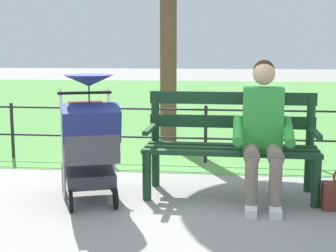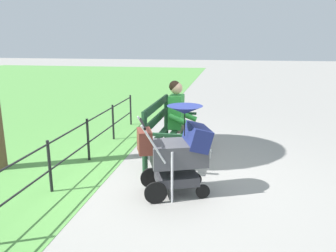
% 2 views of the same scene
% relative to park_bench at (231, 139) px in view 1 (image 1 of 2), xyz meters
% --- Properties ---
extents(ground_plane, '(60.00, 60.00, 0.00)m').
position_rel_park_bench_xyz_m(ground_plane, '(0.90, 0.12, -0.53)').
color(ground_plane, gray).
extents(grass_lawn, '(40.00, 16.00, 0.01)m').
position_rel_park_bench_xyz_m(grass_lawn, '(0.90, -8.68, -0.52)').
color(grass_lawn, '#518E42').
rests_on(grass_lawn, ground).
extents(park_bench, '(1.61, 0.64, 0.96)m').
position_rel_park_bench_xyz_m(park_bench, '(0.00, 0.00, 0.00)').
color(park_bench, '#193D23').
rests_on(park_bench, ground).
extents(person_on_bench, '(0.54, 0.74, 1.28)m').
position_rel_park_bench_xyz_m(person_on_bench, '(-0.28, 0.22, 0.15)').
color(person_on_bench, slate).
rests_on(person_on_bench, ground).
extents(stroller, '(0.76, 0.99, 1.15)m').
position_rel_park_bench_xyz_m(stroller, '(1.26, 0.39, 0.07)').
color(stroller, black).
rests_on(stroller, ground).
extents(park_fence, '(6.14, 0.04, 0.70)m').
position_rel_park_bench_xyz_m(park_fence, '(0.90, -1.25, -0.11)').
color(park_fence, black).
rests_on(park_fence, ground).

